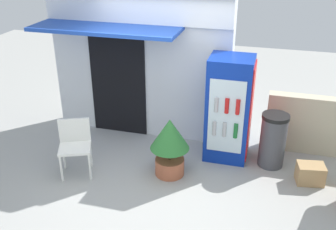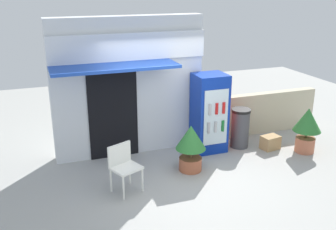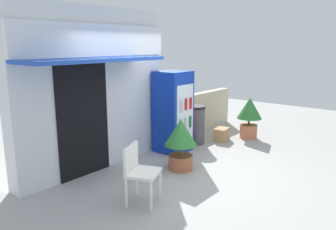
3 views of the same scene
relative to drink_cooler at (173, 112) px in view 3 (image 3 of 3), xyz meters
name	(u,v)px [view 3 (image 3 of 3)]	position (x,y,z in m)	size (l,w,h in m)	color
ground	(184,177)	(-1.04, -1.06, -0.86)	(16.00, 16.00, 0.00)	#A3A39E
storefront_building	(94,88)	(-1.68, 0.51, 0.65)	(3.21, 1.14, 2.92)	silver
drink_cooler	(173,112)	(0.00, 0.00, 0.00)	(0.70, 0.68, 1.72)	#0C2D9E
plastic_chair	(138,169)	(-2.19, -1.09, -0.34)	(0.60, 0.58, 0.86)	white
potted_plant_near_shop	(181,140)	(-0.77, -0.78, -0.29)	(0.60, 0.60, 0.95)	#AD5B3D
potted_plant_curbside	(249,114)	(1.94, -0.83, -0.25)	(0.60, 0.60, 1.00)	#BC6B4C
trash_bin	(196,125)	(0.73, -0.08, -0.41)	(0.43, 0.43, 0.89)	#47474C
stone_boundary_wall	(201,111)	(1.87, 0.53, -0.36)	(2.55, 0.22, 1.01)	beige
cardboard_box	(222,134)	(1.32, -0.43, -0.71)	(0.40, 0.28, 0.30)	tan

